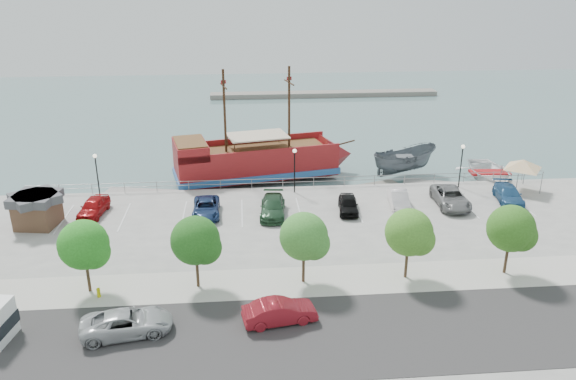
{
  "coord_description": "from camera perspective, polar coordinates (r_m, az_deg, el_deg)",
  "views": [
    {
      "loc": [
        -4.85,
        -42.73,
        19.4
      ],
      "look_at": [
        -1.0,
        2.0,
        2.0
      ],
      "focal_mm": 35.0,
      "sensor_mm": 36.0,
      "label": 1
    }
  ],
  "objects": [
    {
      "name": "dock_mid",
      "position": [
        57.18,
        8.32,
        0.24
      ],
      "size": [
        6.44,
        3.75,
        0.35
      ],
      "primitive_type": "cube",
      "rotation": [
        0.0,
        0.0,
        0.34
      ],
      "color": "slate",
      "rests_on": "ground"
    },
    {
      "name": "tree_b",
      "position": [
        37.76,
        -19.85,
        -5.42
      ],
      "size": [
        3.3,
        3.2,
        5.0
      ],
      "color": "#473321",
      "rests_on": "sidewalk"
    },
    {
      "name": "parked_car_e",
      "position": [
        48.88,
        6.13,
        -1.45
      ],
      "size": [
        2.11,
        4.24,
        1.39
      ],
      "primitive_type": "imported",
      "rotation": [
        0.0,
        0.0,
        -0.12
      ],
      "color": "black",
      "rests_on": "land_slab"
    },
    {
      "name": "shed",
      "position": [
        50.05,
        -24.15,
        -1.77
      ],
      "size": [
        3.82,
        3.82,
        2.76
      ],
      "rotation": [
        0.0,
        0.0,
        -0.16
      ],
      "color": "brown",
      "rests_on": "land_slab"
    },
    {
      "name": "tree_f",
      "position": [
        40.62,
        21.92,
        -3.81
      ],
      "size": [
        3.3,
        3.2,
        5.0
      ],
      "color": "#473321",
      "rests_on": "sidewalk"
    },
    {
      "name": "street_sedan",
      "position": [
        33.89,
        -0.85,
        -12.26
      ],
      "size": [
        4.59,
        2.27,
        1.45
      ],
      "primitive_type": "imported",
      "rotation": [
        0.0,
        0.0,
        1.74
      ],
      "color": "maroon",
      "rests_on": "street"
    },
    {
      "name": "tree_c",
      "position": [
        36.54,
        -9.16,
        -5.26
      ],
      "size": [
        3.3,
        3.2,
        5.0
      ],
      "color": "#473321",
      "rests_on": "sidewalk"
    },
    {
      "name": "tree_d",
      "position": [
        36.63,
        1.86,
        -4.91
      ],
      "size": [
        3.3,
        3.2,
        5.0
      ],
      "color": "#473321",
      "rests_on": "sidewalk"
    },
    {
      "name": "street",
      "position": [
        33.38,
        4.51,
        -14.41
      ],
      "size": [
        100.0,
        8.0,
        0.04
      ],
      "primitive_type": "cube",
      "color": "#373434",
      "rests_on": "land_slab"
    },
    {
      "name": "seawall_railing",
      "position": [
        54.16,
        0.53,
        0.79
      ],
      "size": [
        50.0,
        0.06,
        1.0
      ],
      "color": "gray",
      "rests_on": "land_slab"
    },
    {
      "name": "lamp_post_left",
      "position": [
        53.55,
        -18.89,
        2.11
      ],
      "size": [
        0.36,
        0.36,
        4.28
      ],
      "color": "black",
      "rests_on": "land_slab"
    },
    {
      "name": "dock_east",
      "position": [
        59.12,
        14.91,
        0.45
      ],
      "size": [
        7.06,
        4.08,
        0.39
      ],
      "primitive_type": "cube",
      "rotation": [
        0.0,
        0.0,
        -0.34
      ],
      "color": "gray",
      "rests_on": "ground"
    },
    {
      "name": "pirate_ship",
      "position": [
        58.9,
        -1.94,
        3.02
      ],
      "size": [
        19.78,
        9.1,
        12.26
      ],
      "rotation": [
        0.0,
        0.0,
        0.21
      ],
      "color": "maroon",
      "rests_on": "ground"
    },
    {
      "name": "street_van",
      "position": [
        34.24,
        -16.06,
        -12.83
      ],
      "size": [
        5.5,
        3.2,
        1.44
      ],
      "primitive_type": "imported",
      "rotation": [
        0.0,
        0.0,
        1.74
      ],
      "color": "#ADB0B3",
      "rests_on": "street"
    },
    {
      "name": "parked_car_a",
      "position": [
        50.75,
        -19.15,
        -1.61
      ],
      "size": [
        2.34,
        4.6,
        1.5
      ],
      "primitive_type": "imported",
      "rotation": [
        0.0,
        0.0,
        -0.13
      ],
      "color": "#9F0D0F",
      "rests_on": "land_slab"
    },
    {
      "name": "canopy_tent",
      "position": [
        57.17,
        22.84,
        2.86
      ],
      "size": [
        4.75,
        4.75,
        3.5
      ],
      "rotation": [
        0.0,
        0.0,
        0.14
      ],
      "color": "slate",
      "rests_on": "land_slab"
    },
    {
      "name": "far_shore",
      "position": [
        100.86,
        3.7,
        9.7
      ],
      "size": [
        40.0,
        3.0,
        0.8
      ],
      "primitive_type": "cube",
      "color": "gray",
      "rests_on": "ground"
    },
    {
      "name": "parked_car_d",
      "position": [
        47.94,
        -1.56,
        -1.73
      ],
      "size": [
        2.54,
        5.28,
        1.48
      ],
      "primitive_type": "imported",
      "rotation": [
        0.0,
        0.0,
        -0.09
      ],
      "color": "#25492D",
      "rests_on": "land_slab"
    },
    {
      "name": "speedboat",
      "position": [
        61.82,
        19.77,
        1.42
      ],
      "size": [
        6.04,
        8.14,
        1.62
      ],
      "primitive_type": "imported",
      "rotation": [
        0.0,
        0.0,
        -0.06
      ],
      "color": "white",
      "rests_on": "ground"
    },
    {
      "name": "dock_west",
      "position": [
        56.55,
        -14.43,
        -0.43
      ],
      "size": [
        7.91,
        3.67,
        0.44
      ],
      "primitive_type": "cube",
      "rotation": [
        0.0,
        0.0,
        -0.2
      ],
      "color": "gray",
      "rests_on": "ground"
    },
    {
      "name": "patrol_boat",
      "position": [
        61.19,
        11.72,
        2.71
      ],
      "size": [
        8.14,
        5.14,
        2.95
      ],
      "primitive_type": "imported",
      "rotation": [
        0.0,
        0.0,
        1.89
      ],
      "color": "#555C63",
      "rests_on": "ground"
    },
    {
      "name": "parked_car_g",
      "position": [
        51.9,
        16.19,
        -0.73
      ],
      "size": [
        2.86,
        5.67,
        1.54
      ],
      "primitive_type": "imported",
      "rotation": [
        0.0,
        0.0,
        -0.06
      ],
      "color": "gray",
      "rests_on": "land_slab"
    },
    {
      "name": "lamp_post_right",
      "position": [
        55.94,
        17.24,
        3.1
      ],
      "size": [
        0.36,
        0.36,
        4.28
      ],
      "color": "black",
      "rests_on": "land_slab"
    },
    {
      "name": "sidewalk",
      "position": [
        38.35,
        3.07,
        -9.21
      ],
      "size": [
        100.0,
        4.0,
        0.05
      ],
      "primitive_type": "cube",
      "color": "beige",
      "rests_on": "land_slab"
    },
    {
      "name": "tree_e",
      "position": [
        38.04,
        12.42,
        -4.4
      ],
      "size": [
        3.3,
        3.2,
        5.0
      ],
      "color": "#473321",
      "rests_on": "sidewalk"
    },
    {
      "name": "ground",
      "position": [
        47.6,
        1.41,
        -4.2
      ],
      "size": [
        160.0,
        160.0,
        0.0
      ],
      "primitive_type": "plane",
      "color": "slate"
    },
    {
      "name": "lamp_post_mid",
      "position": [
        52.14,
        0.67,
        2.78
      ],
      "size": [
        0.36,
        0.36,
        4.28
      ],
      "color": "black",
      "rests_on": "land_slab"
    },
    {
      "name": "parked_car_f",
      "position": [
        50.71,
        11.18,
        -0.87
      ],
      "size": [
        2.0,
        4.46,
        1.42
      ],
      "primitive_type": "imported",
      "rotation": [
        0.0,
        0.0,
        -0.12
      ],
      "color": "white",
      "rests_on": "land_slab"
    },
    {
      "name": "fire_hydrant",
      "position": [
        38.34,
        -18.69,
        -9.8
      ],
      "size": [
        0.24,
        0.24,
        0.7
      ],
      "rotation": [
        0.0,
        0.0,
        -0.23
      ],
      "color": "#CBC805",
      "rests_on": "sidewalk"
    },
    {
      "name": "parked_car_c",
      "position": [
        48.43,
        -8.31,
        -1.8
      ],
      "size": [
        2.33,
        4.9,
        1.35
      ],
      "primitive_type": "imported",
      "rotation": [
        0.0,
        0.0,
        0.02
      ],
      "color": "navy",
      "rests_on": "land_slab"
    },
    {
      "name": "parked_car_h",
      "position": [
        54.48,
        21.48,
        -0.41
      ],
      "size": [
        2.87,
        5.21,
        1.43
      ],
      "primitive_type": "imported",
      "rotation": [
        0.0,
        0.0,
        -0.18
      ],
      "color": "#265482",
      "rests_on": "land_slab"
    }
  ]
}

